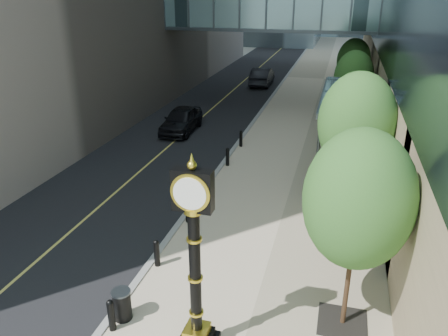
{
  "coord_description": "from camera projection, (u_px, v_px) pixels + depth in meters",
  "views": [
    {
      "loc": [
        2.89,
        -7.53,
        9.06
      ],
      "look_at": [
        -1.12,
        7.27,
        2.69
      ],
      "focal_mm": 35.0,
      "sensor_mm": 36.0,
      "label": 1
    }
  ],
  "objects": [
    {
      "name": "road",
      "position": [
        250.0,
        76.0,
        48.23
      ],
      "size": [
        8.0,
        180.0,
        0.02
      ],
      "primitive_type": "cube",
      "color": "black",
      "rests_on": "ground"
    },
    {
      "name": "sidewalk",
      "position": [
        324.0,
        79.0,
        46.28
      ],
      "size": [
        8.0,
        180.0,
        0.06
      ],
      "primitive_type": "cube",
      "color": "#C5B497",
      "rests_on": "ground"
    },
    {
      "name": "car_far",
      "position": [
        262.0,
        76.0,
        43.27
      ],
      "size": [
        1.89,
        5.2,
        1.71
      ],
      "primitive_type": "imported",
      "rotation": [
        0.0,
        0.0,
        3.16
      ],
      "color": "black",
      "rests_on": "road"
    },
    {
      "name": "car_near",
      "position": [
        181.0,
        120.0,
        29.24
      ],
      "size": [
        2.09,
        4.87,
        1.64
      ],
      "primitive_type": "imported",
      "rotation": [
        0.0,
        0.0,
        0.03
      ],
      "color": "black",
      "rests_on": "road"
    },
    {
      "name": "street_trees",
      "position": [
        355.0,
        101.0,
        21.57
      ],
      "size": [
        2.98,
        28.73,
        6.13
      ],
      "color": "black",
      "rests_on": "sidewalk"
    },
    {
      "name": "skywalk",
      "position": [
        271.0,
        6.0,
        33.61
      ],
      "size": [
        17.0,
        4.2,
        5.8
      ],
      "color": "#44656C",
      "rests_on": "ground"
    },
    {
      "name": "pedestrian",
      "position": [
        343.0,
        174.0,
        20.69
      ],
      "size": [
        0.65,
        0.48,
        1.63
      ],
      "primitive_type": "imported",
      "rotation": [
        0.0,
        0.0,
        2.98
      ],
      "color": "#A8A59A",
      "rests_on": "sidewalk"
    },
    {
      "name": "curb",
      "position": [
        286.0,
        77.0,
        47.25
      ],
      "size": [
        0.25,
        180.0,
        0.07
      ],
      "primitive_type": "cube",
      "color": "gray",
      "rests_on": "ground"
    },
    {
      "name": "bollard_row",
      "position": [
        200.0,
        195.0,
        19.37
      ],
      "size": [
        0.2,
        16.2,
        0.9
      ],
      "color": "black",
      "rests_on": "sidewalk"
    },
    {
      "name": "entrance_canopy",
      "position": [
        353.0,
        97.0,
        20.92
      ],
      "size": [
        3.0,
        8.0,
        4.38
      ],
      "color": "#383F44",
      "rests_on": "ground"
    },
    {
      "name": "trash_bin",
      "position": [
        122.0,
        306.0,
        12.66
      ],
      "size": [
        0.65,
        0.65,
        0.9
      ],
      "primitive_type": "cylinder",
      "rotation": [
        0.0,
        0.0,
        -0.31
      ],
      "color": "black",
      "rests_on": "sidewalk"
    },
    {
      "name": "street_clock",
      "position": [
        195.0,
        275.0,
        10.89
      ],
      "size": [
        1.03,
        1.03,
        5.43
      ],
      "rotation": [
        0.0,
        0.0,
        -0.01
      ],
      "color": "black",
      "rests_on": "sidewalk"
    }
  ]
}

